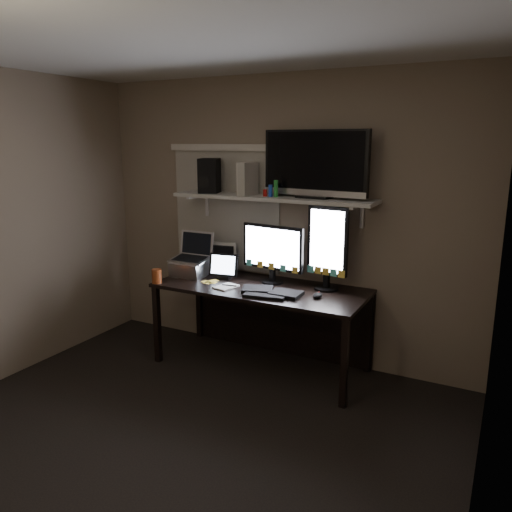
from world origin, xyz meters
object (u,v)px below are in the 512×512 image
Objects in this scene: mouse at (318,295)px; tv at (315,164)px; laptop at (190,255)px; speaker at (209,176)px; tablet at (224,266)px; cup at (157,276)px; game_console at (248,179)px; desk at (267,302)px; monitor_portrait at (328,248)px; monitor_landscape at (273,254)px; keyboard at (271,292)px.

tv is at bearing 113.96° from mouse.
laptop reaches higher than mouse.
tablet is at bearing -47.96° from speaker.
speaker is at bearing 65.19° from cup.
tv is 0.62m from game_console.
monitor_portrait reaches higher than desk.
game_console reaches higher than monitor_landscape.
laptop is at bearing -140.69° from speaker.
keyboard is at bearing -174.57° from mouse.
monitor_portrait is 1.38× the size of keyboard.
game_console is 0.39m from speaker.
monitor_landscape is 1.03m from cup.
desk is 1.97× the size of tv.
desk is at bearing -166.50° from monitor_portrait.
speaker is at bearing 140.74° from tablet.
keyboard is at bearing -114.08° from tv.
mouse is 1.19m from game_console.
laptop is 1.40m from tv.
speaker reaches higher than monitor_landscape.
game_console is at bearing 130.28° from keyboard.
mouse is at bearing -12.87° from game_console.
speaker reaches higher than mouse.
desk is at bearing 27.48° from cup.
laptop is at bearing -163.36° from tv.
desk is 1.09m from game_console.
tablet is at bearing -165.61° from monitor_portrait.
mouse is 0.96m from tablet.
mouse is 0.27× the size of laptop.
laptop is (-1.25, -0.16, -0.16)m from monitor_portrait.
monitor_landscape reaches higher than desk.
game_console reaches higher than monitor_portrait.
mouse is (0.37, 0.07, 0.00)m from keyboard.
laptop is (-0.90, 0.15, 0.18)m from keyboard.
monitor_portrait is at bearing -19.02° from speaker.
laptop reaches higher than desk.
game_console is at bearing 39.15° from cup.
tablet is 2.16× the size of cup.
tablet is 0.83m from speaker.
monitor_portrait is 0.42m from mouse.
mouse is at bearing -78.39° from monitor_portrait.
tablet is (-0.40, -0.05, 0.29)m from desk.
monitor_landscape is at bearing -2.99° from game_console.
cup is (-1.02, -0.18, 0.05)m from keyboard.
monitor_landscape is 0.84m from tv.
mouse is 1.06m from tv.
game_console is 0.91× the size of speaker.
monitor_landscape is at bearing 27.79° from cup.
tv is (-0.15, 0.06, 0.67)m from monitor_portrait.
desk is 0.75m from monitor_portrait.
laptop is 0.38m from cup.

